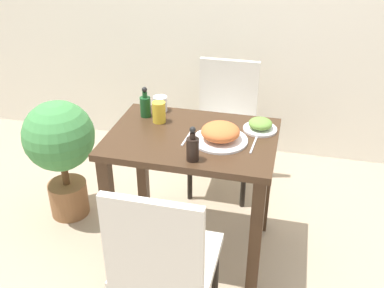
{
  "coord_description": "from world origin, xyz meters",
  "views": [
    {
      "loc": [
        0.48,
        -1.98,
        1.84
      ],
      "look_at": [
        0.0,
        0.0,
        0.69
      ],
      "focal_mm": 42.0,
      "sensor_mm": 36.0,
      "label": 1
    }
  ],
  "objects_px": {
    "juice_glass": "(159,112)",
    "potted_plant_left": "(60,146)",
    "chair_far": "(225,120)",
    "condiment_bottle": "(193,148)",
    "chair_near": "(163,260)",
    "food_plate": "(220,134)",
    "side_plate": "(260,125)",
    "sauce_bottle": "(145,105)",
    "drink_cup": "(160,104)"
  },
  "relations": [
    {
      "from": "chair_near",
      "to": "food_plate",
      "type": "xyz_separation_m",
      "value": [
        0.12,
        0.62,
        0.29
      ]
    },
    {
      "from": "drink_cup",
      "to": "juice_glass",
      "type": "height_order",
      "value": "juice_glass"
    },
    {
      "from": "chair_near",
      "to": "chair_far",
      "type": "xyz_separation_m",
      "value": [
        0.02,
        1.36,
        0.0
      ]
    },
    {
      "from": "drink_cup",
      "to": "sauce_bottle",
      "type": "bearing_deg",
      "value": -123.42
    },
    {
      "from": "side_plate",
      "to": "sauce_bottle",
      "type": "height_order",
      "value": "sauce_bottle"
    },
    {
      "from": "juice_glass",
      "to": "potted_plant_left",
      "type": "bearing_deg",
      "value": 179.27
    },
    {
      "from": "chair_near",
      "to": "food_plate",
      "type": "relative_size",
      "value": 3.16
    },
    {
      "from": "side_plate",
      "to": "chair_far",
      "type": "bearing_deg",
      "value": 116.09
    },
    {
      "from": "drink_cup",
      "to": "sauce_bottle",
      "type": "xyz_separation_m",
      "value": [
        -0.06,
        -0.09,
        0.02
      ]
    },
    {
      "from": "chair_near",
      "to": "juice_glass",
      "type": "xyz_separation_m",
      "value": [
        -0.24,
        0.76,
        0.31
      ]
    },
    {
      "from": "side_plate",
      "to": "sauce_bottle",
      "type": "distance_m",
      "value": 0.64
    },
    {
      "from": "sauce_bottle",
      "to": "side_plate",
      "type": "bearing_deg",
      "value": -1.65
    },
    {
      "from": "chair_far",
      "to": "juice_glass",
      "type": "xyz_separation_m",
      "value": [
        -0.26,
        -0.6,
        0.31
      ]
    },
    {
      "from": "chair_far",
      "to": "juice_glass",
      "type": "distance_m",
      "value": 0.73
    },
    {
      "from": "chair_near",
      "to": "chair_far",
      "type": "bearing_deg",
      "value": -90.87
    },
    {
      "from": "food_plate",
      "to": "drink_cup",
      "type": "relative_size",
      "value": 3.26
    },
    {
      "from": "food_plate",
      "to": "condiment_bottle",
      "type": "relative_size",
      "value": 1.6
    },
    {
      "from": "drink_cup",
      "to": "potted_plant_left",
      "type": "height_order",
      "value": "drink_cup"
    },
    {
      "from": "food_plate",
      "to": "condiment_bottle",
      "type": "xyz_separation_m",
      "value": [
        -0.09,
        -0.21,
        0.02
      ]
    },
    {
      "from": "chair_near",
      "to": "condiment_bottle",
      "type": "distance_m",
      "value": 0.52
    },
    {
      "from": "food_plate",
      "to": "condiment_bottle",
      "type": "bearing_deg",
      "value": -113.7
    },
    {
      "from": "chair_far",
      "to": "drink_cup",
      "type": "xyz_separation_m",
      "value": [
        -0.3,
        -0.47,
        0.29
      ]
    },
    {
      "from": "drink_cup",
      "to": "potted_plant_left",
      "type": "xyz_separation_m",
      "value": [
        -0.6,
        -0.13,
        -0.28
      ]
    },
    {
      "from": "food_plate",
      "to": "potted_plant_left",
      "type": "distance_m",
      "value": 1.05
    },
    {
      "from": "condiment_bottle",
      "to": "potted_plant_left",
      "type": "height_order",
      "value": "condiment_bottle"
    },
    {
      "from": "food_plate",
      "to": "sauce_bottle",
      "type": "distance_m",
      "value": 0.49
    },
    {
      "from": "juice_glass",
      "to": "sauce_bottle",
      "type": "xyz_separation_m",
      "value": [
        -0.09,
        0.05,
        0.01
      ]
    },
    {
      "from": "juice_glass",
      "to": "condiment_bottle",
      "type": "relative_size",
      "value": 0.66
    },
    {
      "from": "chair_far",
      "to": "condiment_bottle",
      "type": "xyz_separation_m",
      "value": [
        0.01,
        -0.95,
        0.32
      ]
    },
    {
      "from": "side_plate",
      "to": "potted_plant_left",
      "type": "xyz_separation_m",
      "value": [
        -1.18,
        -0.02,
        -0.27
      ]
    },
    {
      "from": "condiment_bottle",
      "to": "potted_plant_left",
      "type": "relative_size",
      "value": 0.22
    },
    {
      "from": "food_plate",
      "to": "sauce_bottle",
      "type": "xyz_separation_m",
      "value": [
        -0.46,
        0.19,
        0.02
      ]
    },
    {
      "from": "sauce_bottle",
      "to": "condiment_bottle",
      "type": "distance_m",
      "value": 0.54
    },
    {
      "from": "condiment_bottle",
      "to": "chair_near",
      "type": "bearing_deg",
      "value": -93.81
    },
    {
      "from": "chair_near",
      "to": "food_plate",
      "type": "bearing_deg",
      "value": -100.82
    },
    {
      "from": "chair_near",
      "to": "food_plate",
      "type": "height_order",
      "value": "chair_near"
    },
    {
      "from": "drink_cup",
      "to": "condiment_bottle",
      "type": "bearing_deg",
      "value": -57.51
    },
    {
      "from": "side_plate",
      "to": "juice_glass",
      "type": "xyz_separation_m",
      "value": [
        -0.54,
        -0.03,
        0.03
      ]
    },
    {
      "from": "food_plate",
      "to": "side_plate",
      "type": "xyz_separation_m",
      "value": [
        0.18,
        0.17,
        -0.01
      ]
    },
    {
      "from": "side_plate",
      "to": "condiment_bottle",
      "type": "height_order",
      "value": "condiment_bottle"
    },
    {
      "from": "food_plate",
      "to": "chair_far",
      "type": "bearing_deg",
      "value": 97.57
    },
    {
      "from": "food_plate",
      "to": "drink_cup",
      "type": "xyz_separation_m",
      "value": [
        -0.4,
        0.28,
        -0.0
      ]
    },
    {
      "from": "potted_plant_left",
      "to": "chair_far",
      "type": "bearing_deg",
      "value": 33.35
    },
    {
      "from": "juice_glass",
      "to": "condiment_bottle",
      "type": "xyz_separation_m",
      "value": [
        0.27,
        -0.35,
        0.01
      ]
    },
    {
      "from": "chair_near",
      "to": "potted_plant_left",
      "type": "bearing_deg",
      "value": -41.14
    },
    {
      "from": "chair_far",
      "to": "food_plate",
      "type": "height_order",
      "value": "chair_far"
    },
    {
      "from": "juice_glass",
      "to": "potted_plant_left",
      "type": "relative_size",
      "value": 0.15
    },
    {
      "from": "side_plate",
      "to": "juice_glass",
      "type": "distance_m",
      "value": 0.55
    },
    {
      "from": "potted_plant_left",
      "to": "condiment_bottle",
      "type": "bearing_deg",
      "value": -21.31
    },
    {
      "from": "juice_glass",
      "to": "food_plate",
      "type": "bearing_deg",
      "value": -20.81
    }
  ]
}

